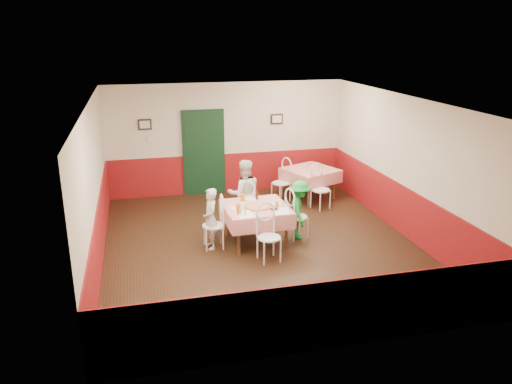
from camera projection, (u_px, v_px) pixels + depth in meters
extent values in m
plane|color=black|center=(260.00, 244.00, 9.81)|extent=(7.00, 7.00, 0.00)
plane|color=white|center=(261.00, 101.00, 8.94)|extent=(7.00, 7.00, 0.00)
cube|color=beige|center=(227.00, 138.00, 12.61)|extent=(6.00, 0.10, 2.80)
cube|color=beige|center=(330.00, 253.00, 6.14)|extent=(6.00, 0.10, 2.80)
cube|color=beige|center=(94.00, 187.00, 8.70)|extent=(0.10, 7.00, 2.80)
cube|color=beige|center=(404.00, 166.00, 10.05)|extent=(0.10, 7.00, 2.80)
cube|color=maroon|center=(227.00, 173.00, 12.88)|extent=(6.00, 0.03, 1.00)
cube|color=maroon|center=(326.00, 316.00, 6.44)|extent=(6.00, 0.03, 1.00)
cube|color=maroon|center=(100.00, 235.00, 8.99)|extent=(0.03, 7.00, 1.00)
cube|color=maroon|center=(400.00, 208.00, 10.33)|extent=(0.03, 7.00, 1.00)
cube|color=black|center=(204.00, 154.00, 12.54)|extent=(0.96, 0.06, 2.10)
cube|color=black|center=(145.00, 124.00, 11.98)|extent=(0.32, 0.03, 0.26)
cube|color=black|center=(277.00, 119.00, 12.72)|extent=(0.32, 0.03, 0.26)
cube|color=white|center=(150.00, 139.00, 12.11)|extent=(0.10, 0.03, 0.10)
cube|color=red|center=(256.00, 225.00, 9.78)|extent=(1.27, 1.27, 0.77)
cube|color=red|center=(310.00, 184.00, 12.37)|extent=(1.47, 1.47, 0.77)
cylinder|color=#B74723|center=(258.00, 206.00, 9.62)|extent=(0.52, 0.52, 0.03)
cylinder|color=white|center=(236.00, 208.00, 9.54)|extent=(0.26, 0.26, 0.01)
cylinder|color=white|center=(275.00, 204.00, 9.77)|extent=(0.26, 0.26, 0.01)
cylinder|color=white|center=(251.00, 199.00, 10.05)|extent=(0.26, 0.26, 0.01)
cylinder|color=#BF7219|center=(238.00, 208.00, 9.32)|extent=(0.09, 0.09, 0.16)
cylinder|color=#BF7219|center=(277.00, 205.00, 9.53)|extent=(0.07, 0.07, 0.13)
cylinder|color=#BF7219|center=(242.00, 197.00, 9.94)|extent=(0.09, 0.09, 0.16)
cylinder|color=#381C0A|center=(257.00, 195.00, 10.01)|extent=(0.06, 0.06, 0.19)
cylinder|color=silver|center=(241.00, 213.00, 9.17)|extent=(0.04, 0.04, 0.09)
cylinder|color=silver|center=(245.00, 214.00, 9.14)|extent=(0.04, 0.04, 0.09)
cylinder|color=#B23319|center=(238.00, 213.00, 9.19)|extent=(0.04, 0.04, 0.09)
cube|color=white|center=(245.00, 214.00, 9.23)|extent=(0.37, 0.45, 0.00)
cube|color=white|center=(281.00, 211.00, 9.40)|extent=(0.36, 0.44, 0.00)
cube|color=black|center=(274.00, 209.00, 9.46)|extent=(0.11, 0.09, 0.02)
imported|color=gray|center=(211.00, 219.00, 9.48)|extent=(0.31, 0.45, 1.19)
imported|color=gray|center=(244.00, 194.00, 10.49)|extent=(0.72, 0.56, 1.47)
imported|color=gray|center=(299.00, 210.00, 9.95)|extent=(0.60, 0.85, 1.19)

